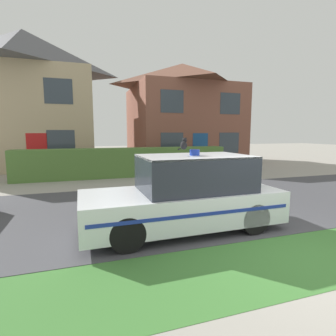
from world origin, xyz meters
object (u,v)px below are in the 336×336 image
cat (184,145)px  house_right (182,113)px  wheelie_bin (181,164)px  house_left (26,99)px  police_car (186,194)px

cat → house_right: size_ratio=0.04×
house_right → wheelie_bin: bearing=-111.1°
house_left → house_right: (10.12, -0.28, -0.65)m
house_right → wheelie_bin: (-2.07, -5.35, -3.03)m
house_left → house_right: house_left is taller
wheelie_bin → house_left: bearing=150.9°
house_right → wheelie_bin: size_ratio=7.11×
police_car → cat: 1.09m
police_car → house_right: house_right is taller
police_car → house_left: bearing=-68.7°
police_car → house_right: 14.01m
cat → house_left: (-5.23, 13.12, 2.33)m
police_car → house_right: (4.83, 12.86, 2.77)m
wheelie_bin → house_right: bearing=74.7°
cat → house_right: house_right is taller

